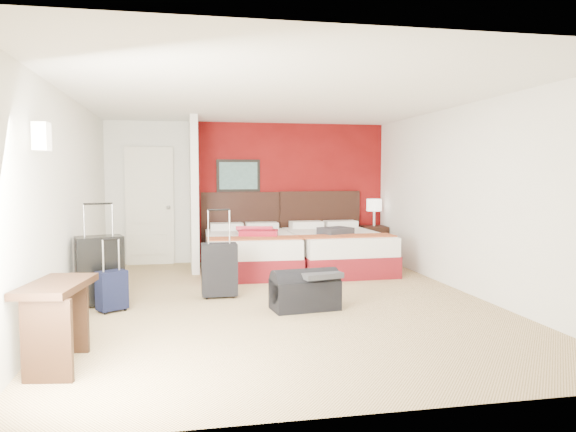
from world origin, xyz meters
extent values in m
plane|color=tan|center=(0.00, 0.00, 0.00)|extent=(6.50, 6.50, 0.00)
cube|color=white|center=(0.00, 3.25, 1.25)|extent=(5.00, 0.04, 2.50)
cube|color=white|center=(-2.50, 0.00, 1.25)|extent=(0.04, 6.50, 2.50)
cube|color=black|center=(-0.20, 3.19, 1.55)|extent=(0.78, 0.03, 0.58)
cube|color=white|center=(-2.38, -1.50, 1.90)|extent=(0.12, 0.20, 0.24)
cube|color=maroon|center=(0.75, 3.23, 1.25)|extent=(3.50, 0.04, 2.50)
cube|color=silver|center=(-1.00, 2.61, 1.25)|extent=(0.12, 1.20, 2.50)
cube|color=silver|center=(-1.75, 3.20, 1.02)|extent=(0.82, 0.06, 2.05)
cube|color=silver|center=(-0.13, 2.14, 0.30)|extent=(1.46, 2.05, 0.60)
cube|color=silver|center=(1.30, 2.07, 0.31)|extent=(1.48, 2.09, 0.62)
cube|color=#A20D22|center=(-0.03, 2.04, 0.66)|extent=(0.76, 0.93, 0.10)
cube|color=#353439|center=(1.20, 1.77, 0.67)|extent=(0.58, 0.53, 0.11)
cube|color=black|center=(2.27, 2.94, 0.31)|extent=(0.48, 0.48, 0.62)
cylinder|color=beige|center=(2.27, 2.94, 0.87)|extent=(0.35, 0.35, 0.50)
cube|color=black|center=(-2.18, 0.23, 0.40)|extent=(0.61, 0.47, 0.81)
cube|color=black|center=(-0.74, 0.38, 0.33)|extent=(0.45, 0.28, 0.66)
cube|color=black|center=(-2.00, -0.13, 0.22)|extent=(0.37, 0.34, 0.44)
cube|color=black|center=(0.19, -0.45, 0.19)|extent=(0.81, 0.50, 0.39)
cube|color=#353539|center=(0.34, -0.50, 0.42)|extent=(0.54, 0.49, 0.06)
cube|color=black|center=(-2.21, -1.91, 0.35)|extent=(0.55, 0.90, 0.70)
camera|label=1|loc=(-1.20, -6.54, 1.57)|focal=33.92mm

